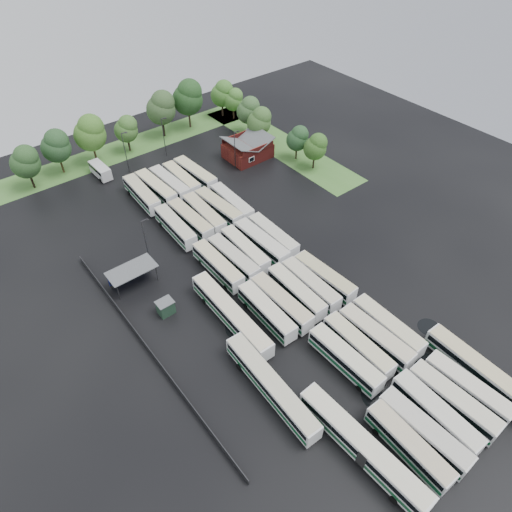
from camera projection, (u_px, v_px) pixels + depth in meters
ground at (292, 311)px, 74.64m from camera, size 160.00×160.00×0.00m
brick_building at (248, 150)px, 108.77m from camera, size 10.07×8.60×5.39m
wash_shed at (131, 270)px, 77.36m from camera, size 8.20×4.20×3.58m
utility_hut at (166, 307)px, 73.56m from camera, size 2.70×2.20×2.62m
grass_strip_north at (123, 150)px, 112.61m from camera, size 80.00×10.00×0.01m
grass_strip_east at (279, 144)px, 114.62m from camera, size 10.00×50.00×0.01m
west_fence at (147, 347)px, 68.69m from camera, size 0.10×50.00×1.20m
bus_r0c0 at (409, 445)px, 56.44m from camera, size 3.03×12.30×3.40m
bus_r0c1 at (424, 431)px, 57.69m from camera, size 3.05×12.75×3.53m
bus_r0c2 at (436, 414)px, 59.43m from camera, size 3.19×12.89×3.56m
bus_r0c3 at (453, 401)px, 60.77m from camera, size 3.11×12.82×3.55m
bus_r0c4 at (468, 388)px, 62.21m from camera, size 3.22×12.42×3.43m
bus_r1c1 at (345, 359)px, 65.65m from camera, size 2.82×12.50×3.47m
bus_r1c2 at (358, 346)px, 67.33m from camera, size 2.91×12.33×3.41m
bus_r1c3 at (375, 337)px, 68.45m from camera, size 2.98×12.71×3.52m
bus_r1c4 at (388, 327)px, 69.93m from camera, size 2.78×12.48×3.46m
bus_r2c0 at (267, 312)px, 72.16m from camera, size 3.05×12.41×3.43m
bus_r2c1 at (281, 303)px, 73.46m from camera, size 2.81×12.72×3.53m
bus_r2c2 at (296, 292)px, 75.23m from camera, size 3.02×12.41×3.43m
bus_r2c3 at (310, 285)px, 76.43m from camera, size 2.83×12.31×3.41m
bus_r2c4 at (324, 277)px, 77.72m from camera, size 3.20×12.41×3.42m
bus_r3c0 at (218, 266)px, 79.76m from camera, size 2.72×12.46×3.46m
bus_r3c1 at (233, 258)px, 81.16m from camera, size 2.83×12.26×3.40m
bus_r3c2 at (245, 250)px, 82.84m from camera, size 3.05×12.31×3.40m
bus_r3c3 at (261, 243)px, 84.11m from camera, size 2.93×12.90×3.58m
bus_r3c4 at (273, 236)px, 85.67m from camera, size 2.82×12.32×3.42m
bus_r4c0 at (175, 227)px, 87.64m from camera, size 3.07×12.45×3.44m
bus_r4c1 at (191, 220)px, 89.08m from camera, size 2.82×12.58×3.49m
bus_r4c2 at (204, 214)px, 90.44m from camera, size 3.18×12.71×3.51m
bus_r4c3 at (219, 208)px, 91.98m from camera, size 3.33×12.80×3.53m
bus_r4c4 at (232, 203)px, 93.26m from camera, size 3.02×12.40×3.43m
bus_r5c0 at (142, 194)px, 95.41m from camera, size 3.28×12.87×3.55m
bus_r5c1 at (156, 188)px, 97.02m from camera, size 3.20×12.86×3.55m
bus_r5c2 at (170, 184)px, 98.30m from camera, size 3.02×12.58×3.48m
bus_r5c3 at (182, 179)px, 99.73m from camera, size 2.81×12.22×3.39m
bus_r5c4 at (195, 174)px, 101.03m from camera, size 3.36×12.92×3.56m
artic_bus_west_a at (362, 447)px, 56.18m from camera, size 3.39×19.36×3.58m
artic_bus_west_b at (231, 315)px, 71.65m from camera, size 3.15×18.88×3.49m
artic_bus_west_c at (271, 386)px, 62.49m from camera, size 3.35×18.41×3.40m
artic_bus_east at (486, 376)px, 63.65m from camera, size 3.10×18.57×3.44m
minibus at (100, 170)px, 102.84m from camera, size 2.69×6.68×2.89m
tree_north_0 at (26, 161)px, 96.11m from camera, size 6.21×6.21×10.29m
tree_north_1 at (56, 146)px, 100.42m from camera, size 6.47×6.47×10.71m
tree_north_2 at (90, 132)px, 103.16m from camera, size 7.21×7.21×11.94m
tree_north_3 at (127, 129)px, 108.16m from camera, size 5.57×5.57×9.22m
tree_north_4 at (162, 107)px, 112.49m from camera, size 7.22×7.22×11.96m
tree_north_5 at (188, 97)px, 115.68m from camera, size 7.73×7.73×12.80m
tree_north_6 at (222, 93)px, 121.69m from camera, size 6.00×6.00×9.94m
tree_east_0 at (316, 146)px, 102.69m from camera, size 5.25×5.25×8.70m
tree_east_1 at (298, 138)px, 105.84m from camera, size 5.08×5.08×8.42m
tree_east_2 at (260, 121)px, 110.43m from camera, size 5.86×5.86×9.71m
tree_east_3 at (249, 110)px, 114.77m from camera, size 5.85×5.85×9.69m
tree_east_4 at (234, 99)px, 121.11m from camera, size 5.11×5.11×8.46m
lamp_post_ne at (235, 147)px, 103.13m from camera, size 1.39×0.27×9.05m
lamp_post_nw at (146, 238)px, 79.74m from camera, size 1.43×0.28×9.32m
lamp_post_back_w at (125, 150)px, 101.52m from camera, size 1.50×0.29×9.71m
lamp_post_back_e at (164, 134)px, 106.96m from camera, size 1.46×0.28×9.45m
puddle_0 at (378, 396)px, 63.42m from camera, size 4.86×4.86×0.01m
puddle_1 at (428, 365)px, 67.15m from camera, size 4.08×4.08×0.01m
puddle_2 at (242, 328)px, 72.15m from camera, size 5.24×5.24×0.01m
puddle_3 at (327, 320)px, 73.35m from camera, size 4.52×4.52×0.01m
puddle_4 at (429, 327)px, 72.25m from camera, size 3.56×3.56×0.01m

